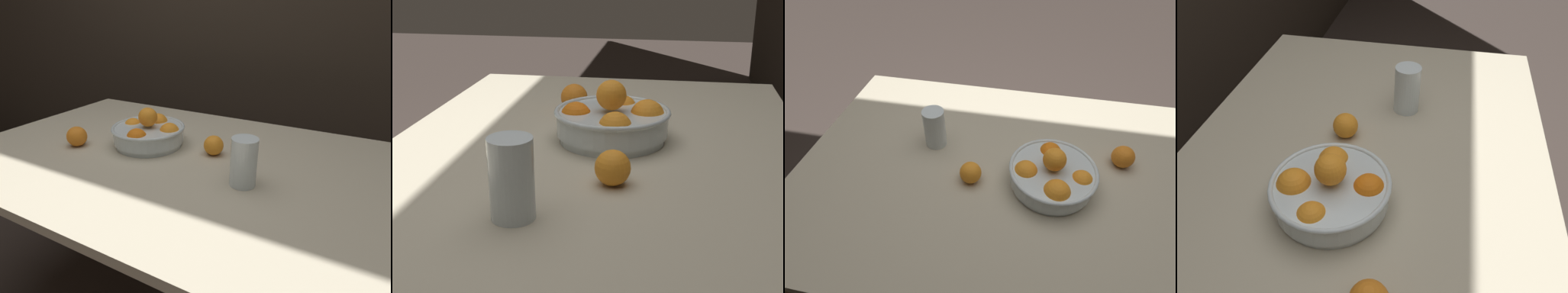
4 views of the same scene
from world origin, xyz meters
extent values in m
cube|color=#B7AD93|center=(0.00, 0.00, 0.70)|extent=(1.48, 0.97, 0.03)
cylinder|color=#936B47|center=(0.68, -0.43, 0.34)|extent=(0.05, 0.05, 0.68)
cylinder|color=#936B47|center=(0.68, 0.43, 0.34)|extent=(0.05, 0.05, 0.68)
cylinder|color=silver|center=(-0.11, 0.03, 0.72)|extent=(0.25, 0.25, 0.02)
cylinder|color=silver|center=(-0.11, 0.03, 0.75)|extent=(0.26, 0.26, 0.05)
torus|color=silver|center=(-0.11, 0.03, 0.78)|extent=(0.27, 0.27, 0.01)
sphere|color=orange|center=(-0.03, 0.05, 0.77)|extent=(0.08, 0.08, 0.08)
sphere|color=orange|center=(-0.12, 0.11, 0.77)|extent=(0.08, 0.08, 0.08)
sphere|color=orange|center=(-0.19, 0.05, 0.76)|extent=(0.07, 0.07, 0.07)
sphere|color=orange|center=(-0.10, -0.05, 0.77)|extent=(0.07, 0.07, 0.07)
sphere|color=orange|center=(-0.11, 0.03, 0.82)|extent=(0.07, 0.07, 0.07)
cylinder|color=#F4A314|center=(0.31, -0.09, 0.77)|extent=(0.07, 0.07, 0.11)
cylinder|color=silver|center=(0.31, -0.09, 0.78)|extent=(0.08, 0.08, 0.14)
sphere|color=orange|center=(0.14, 0.06, 0.75)|extent=(0.07, 0.07, 0.07)
camera|label=1|loc=(0.55, -0.83, 1.16)|focal=28.00mm
camera|label=2|loc=(1.10, 0.17, 1.14)|focal=50.00mm
camera|label=3|loc=(-0.01, 0.69, 1.47)|focal=28.00mm
camera|label=4|loc=(-0.66, -0.17, 1.39)|focal=35.00mm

